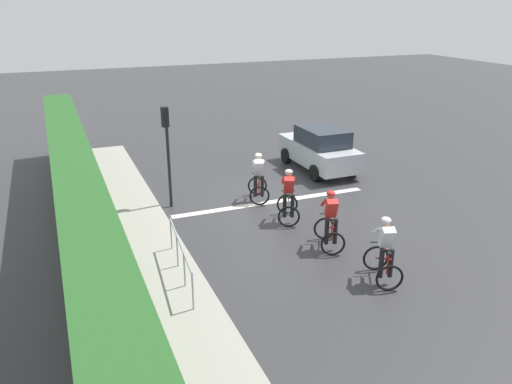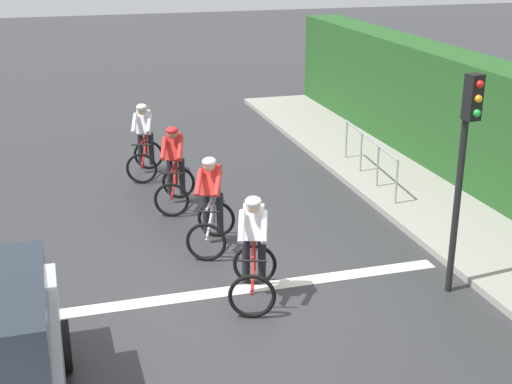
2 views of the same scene
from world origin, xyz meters
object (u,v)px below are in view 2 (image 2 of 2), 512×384
Objects in this scene: pedestrian_railing_kerbside at (370,149)px; traffic_light_near_crossing at (465,152)px; cyclist_lead at (144,141)px; cyclist_second at (174,168)px; cyclist_mid at (211,204)px; cyclist_fourth at (254,250)px.

traffic_light_near_crossing is at bearing -100.24° from pedestrian_railing_kerbside.
pedestrian_railing_kerbside is at bearing -22.72° from cyclist_lead.
cyclist_second is (0.30, -2.09, 0.00)m from cyclist_lead.
cyclist_lead is at bearing 118.20° from traffic_light_near_crossing.
cyclist_mid is 0.50× the size of traffic_light_near_crossing.
cyclist_second is 1.00× the size of cyclist_mid.
traffic_light_near_crossing is (3.36, -4.75, 1.43)m from cyclist_second.
cyclist_fourth is 5.75m from pedestrian_railing_kerbside.
cyclist_fourth is at bearing -84.89° from cyclist_mid.
cyclist_lead is at bearing 97.51° from cyclist_mid.
pedestrian_railing_kerbside is at bearing 29.94° from cyclist_mid.
cyclist_second is 1.00× the size of cyclist_fourth.
cyclist_fourth is at bearing -83.26° from cyclist_lead.
cyclist_mid is at bearing -82.49° from cyclist_lead.
cyclist_lead is 0.50× the size of traffic_light_near_crossing.
traffic_light_near_crossing is at bearing -12.24° from cyclist_fourth.
traffic_light_near_crossing is (2.93, -0.64, 1.43)m from cyclist_fourth.
cyclist_fourth is 0.50× the size of traffic_light_near_crossing.
cyclist_lead is at bearing 157.28° from pedestrian_railing_kerbside.
cyclist_mid is at bearing 95.11° from cyclist_fourth.
cyclist_mid is (0.55, -4.21, 0.00)m from cyclist_lead.
cyclist_lead reaches higher than pedestrian_railing_kerbside.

